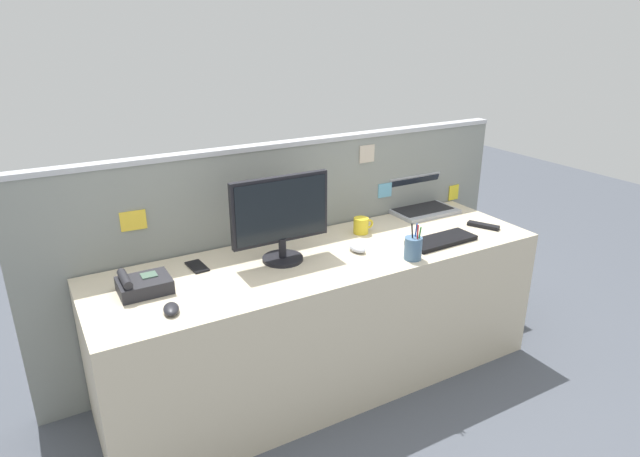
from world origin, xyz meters
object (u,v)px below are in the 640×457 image
(desktop_monitor, at_px, (281,215))
(computer_mouse_right_hand, at_px, (171,309))
(keyboard_main, at_px, (441,240))
(coffee_mug, at_px, (361,225))
(computer_mouse_left_hand, at_px, (357,249))
(desk_phone, at_px, (143,285))
(tv_remote, at_px, (483,226))
(laptop, at_px, (418,203))
(pen_cup, at_px, (413,248))
(cell_phone_black_slab, at_px, (197,266))

(desktop_monitor, bearing_deg, computer_mouse_right_hand, -158.08)
(keyboard_main, bearing_deg, coffee_mug, 130.37)
(computer_mouse_left_hand, bearing_deg, desk_phone, 167.30)
(computer_mouse_right_hand, bearing_deg, tv_remote, 15.42)
(desktop_monitor, xyz_separation_m, computer_mouse_right_hand, (-0.59, -0.24, -0.21))
(computer_mouse_left_hand, height_order, tv_remote, computer_mouse_left_hand)
(desktop_monitor, height_order, keyboard_main, desktop_monitor)
(tv_remote, distance_m, coffee_mug, 0.68)
(desktop_monitor, relative_size, laptop, 1.29)
(laptop, bearing_deg, computer_mouse_right_hand, -163.33)
(pen_cup, bearing_deg, desktop_monitor, 151.07)
(laptop, distance_m, desk_phone, 1.69)
(laptop, bearing_deg, computer_mouse_left_hand, -152.53)
(keyboard_main, bearing_deg, computer_mouse_left_hand, 163.93)
(desktop_monitor, distance_m, tv_remote, 1.18)
(laptop, height_order, computer_mouse_right_hand, laptop)
(desktop_monitor, relative_size, desk_phone, 2.29)
(cell_phone_black_slab, bearing_deg, computer_mouse_left_hand, -20.14)
(keyboard_main, bearing_deg, tv_remote, 6.69)
(cell_phone_black_slab, bearing_deg, coffee_mug, -4.88)
(laptop, height_order, cell_phone_black_slab, laptop)
(tv_remote, height_order, coffee_mug, coffee_mug)
(laptop, height_order, desk_phone, laptop)
(keyboard_main, relative_size, computer_mouse_right_hand, 3.71)
(desk_phone, xyz_separation_m, coffee_mug, (1.17, 0.11, 0.01))
(laptop, distance_m, cell_phone_black_slab, 1.41)
(pen_cup, distance_m, tv_remote, 0.62)
(tv_remote, xyz_separation_m, coffee_mug, (-0.63, 0.26, 0.03))
(laptop, bearing_deg, tv_remote, -72.82)
(computer_mouse_left_hand, height_order, coffee_mug, coffee_mug)
(keyboard_main, height_order, computer_mouse_right_hand, computer_mouse_right_hand)
(pen_cup, xyz_separation_m, tv_remote, (0.60, 0.14, -0.05))
(keyboard_main, xyz_separation_m, computer_mouse_right_hand, (-1.40, -0.03, 0.01))
(keyboard_main, relative_size, coffee_mug, 3.14)
(cell_phone_black_slab, xyz_separation_m, coffee_mug, (0.90, -0.01, 0.04))
(laptop, bearing_deg, desktop_monitor, -166.52)
(pen_cup, height_order, coffee_mug, pen_cup)
(pen_cup, xyz_separation_m, cell_phone_black_slab, (-0.92, 0.42, -0.05))
(computer_mouse_right_hand, bearing_deg, desktop_monitor, 34.75)
(laptop, xyz_separation_m, desk_phone, (-1.67, -0.26, -0.01))
(coffee_mug, bearing_deg, cell_phone_black_slab, 179.23)
(desktop_monitor, distance_m, computer_mouse_right_hand, 0.67)
(computer_mouse_left_hand, bearing_deg, coffee_mug, 44.14)
(keyboard_main, distance_m, pen_cup, 0.28)
(desktop_monitor, distance_m, desk_phone, 0.67)
(desktop_monitor, bearing_deg, tv_remote, -7.92)
(desktop_monitor, height_order, cell_phone_black_slab, desktop_monitor)
(computer_mouse_right_hand, bearing_deg, coffee_mug, 29.87)
(desk_phone, relative_size, cell_phone_black_slab, 1.53)
(desk_phone, height_order, tv_remote, desk_phone)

